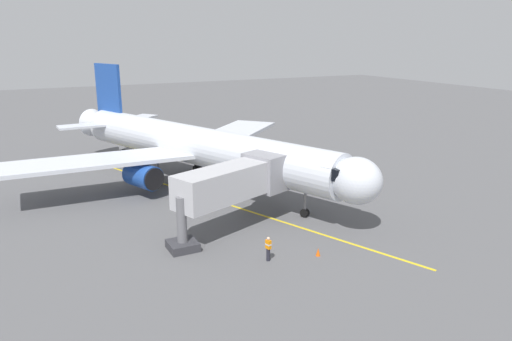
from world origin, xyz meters
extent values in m
plane|color=#565659|center=(0.00, 0.00, 0.00)|extent=(220.00, 220.00, 0.00)
cube|color=yellow|center=(-0.57, 6.17, 0.01)|extent=(14.43, 37.48, 0.01)
cylinder|color=silver|center=(-0.57, 0.17, 4.10)|extent=(15.63, 33.13, 3.80)
ellipsoid|color=silver|center=(-7.03, 17.18, 4.10)|extent=(4.80, 5.02, 3.61)
cone|color=silver|center=(6.00, -17.13, 4.10)|extent=(4.26, 4.02, 3.42)
cube|color=black|center=(-6.54, 15.87, 4.65)|extent=(3.59, 2.64, 0.90)
cube|color=silver|center=(-7.21, -6.34, 3.50)|extent=(16.04, 15.40, 0.36)
cylinder|color=#1E479E|center=(-5.63, -2.83, 2.00)|extent=(3.36, 4.00, 2.30)
cylinder|color=black|center=(-6.26, -1.19, 2.00)|extent=(2.03, 0.93, 2.10)
cube|color=silver|center=(8.72, -0.29, 3.50)|extent=(17.15, 5.55, 0.36)
cylinder|color=#1E479E|center=(5.21, 1.29, 2.00)|extent=(3.36, 4.00, 2.30)
cylinder|color=black|center=(4.59, 2.93, 2.00)|extent=(2.03, 0.93, 2.10)
cube|color=#1E479E|center=(4.94, -14.32, 7.90)|extent=(2.04, 4.61, 7.20)
cube|color=silver|center=(1.84, -15.18, 4.70)|extent=(6.49, 5.88, 0.24)
cube|color=silver|center=(7.82, -12.91, 4.70)|extent=(6.51, 2.71, 0.24)
cylinder|color=slate|center=(-5.36, 12.79, 1.73)|extent=(0.24, 0.24, 2.77)
cylinder|color=black|center=(-5.36, 12.79, 0.35)|extent=(0.67, 0.81, 0.70)
cylinder|color=slate|center=(-1.93, -3.56, 1.94)|extent=(0.24, 0.24, 2.77)
cylinder|color=black|center=(-1.93, -3.56, 0.55)|extent=(0.81, 1.19, 1.10)
cylinder|color=slate|center=(2.93, -1.71, 1.94)|extent=(0.24, 0.24, 2.77)
cylinder|color=black|center=(2.93, -1.71, 0.55)|extent=(0.81, 1.19, 1.10)
cube|color=#B7B7BC|center=(1.60, 12.76, 3.90)|extent=(9.34, 5.63, 2.50)
cube|color=gray|center=(-2.61, 11.16, 3.90)|extent=(3.75, 3.99, 3.00)
cylinder|color=slate|center=(5.81, 14.36, 1.95)|extent=(0.70, 0.70, 3.90)
cube|color=#333338|center=(5.81, 14.36, 0.30)|extent=(2.00, 2.00, 0.60)
cylinder|color=#23232D|center=(1.27, 18.66, 0.44)|extent=(0.26, 0.26, 0.88)
cube|color=orange|center=(1.27, 18.66, 1.18)|extent=(0.32, 0.42, 0.60)
cube|color=silver|center=(1.27, 18.66, 1.18)|extent=(0.33, 0.45, 0.10)
sphere|color=beige|center=(1.27, 18.66, 1.60)|extent=(0.22, 0.22, 0.22)
cube|color=black|center=(-14.88, -20.08, 0.56)|extent=(2.48, 2.95, 0.24)
cube|color=silver|center=(-14.88, -20.08, 1.23)|extent=(2.48, 2.95, 0.08)
cylinder|color=slate|center=(-16.00, -19.33, 0.96)|extent=(0.06, 0.06, 0.55)
cylinder|color=slate|center=(-14.92, -18.73, 0.96)|extent=(0.06, 0.06, 0.55)
cylinder|color=slate|center=(-14.85, -21.43, 0.96)|extent=(0.06, 0.06, 0.55)
cylinder|color=slate|center=(-13.76, -20.83, 0.96)|extent=(0.06, 0.06, 0.55)
cylinder|color=black|center=(-15.91, -19.56, 0.22)|extent=(0.43, 0.51, 0.44)
cylinder|color=black|center=(-14.77, -18.93, 0.22)|extent=(0.43, 0.51, 0.44)
cylinder|color=black|center=(-14.99, -21.23, 0.22)|extent=(0.43, 0.51, 0.44)
cylinder|color=black|center=(-13.85, -20.60, 0.22)|extent=(0.43, 0.51, 0.44)
cube|color=#9E9EA3|center=(-9.64, -15.48, 0.65)|extent=(2.47, 2.74, 0.70)
cube|color=black|center=(-9.48, -15.73, 1.25)|extent=(1.41, 1.34, 0.50)
cylinder|color=black|center=(-10.61, -15.13, 0.30)|extent=(0.52, 0.64, 0.60)
cylinder|color=black|center=(-9.50, -14.46, 0.30)|extent=(0.52, 0.64, 0.60)
cylinder|color=black|center=(-9.78, -16.50, 0.30)|extent=(0.52, 0.64, 0.60)
cylinder|color=black|center=(-8.67, -15.82, 0.30)|extent=(0.52, 0.64, 0.60)
cube|color=yellow|center=(4.13, -12.05, 0.65)|extent=(2.10, 2.64, 0.70)
cube|color=black|center=(4.22, -12.34, 1.25)|extent=(1.31, 1.18, 0.50)
cylinder|color=black|center=(3.28, -11.47, 0.30)|extent=(0.41, 0.65, 0.60)
cylinder|color=black|center=(4.52, -11.10, 0.30)|extent=(0.41, 0.65, 0.60)
cylinder|color=black|center=(3.74, -13.00, 0.30)|extent=(0.41, 0.65, 0.60)
cylinder|color=black|center=(4.98, -12.63, 0.30)|extent=(0.41, 0.65, 0.60)
cube|color=#2D3899|center=(-16.12, -1.49, 0.65)|extent=(2.20, 2.67, 0.70)
cube|color=black|center=(-16.02, -1.77, 1.25)|extent=(1.34, 1.22, 0.50)
cylinder|color=black|center=(-17.01, -0.96, 0.30)|extent=(0.44, 0.65, 0.60)
cylinder|color=black|center=(-15.79, -0.51, 0.30)|extent=(0.44, 0.65, 0.60)
cylinder|color=black|center=(-16.46, -2.46, 0.30)|extent=(0.44, 0.65, 0.60)
cylinder|color=black|center=(-15.24, -2.02, 0.30)|extent=(0.44, 0.65, 0.60)
cone|color=#F2590F|center=(-12.33, 10.57, 0.28)|extent=(0.32, 0.32, 0.55)
cone|color=#F2590F|center=(-2.14, 19.56, 0.28)|extent=(0.32, 0.32, 0.55)
camera|label=1|loc=(15.57, 45.02, 14.54)|focal=34.22mm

